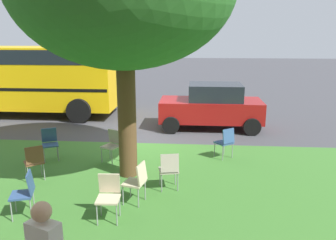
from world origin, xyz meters
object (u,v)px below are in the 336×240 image
object	(u,v)px
chair_4	(50,141)
chair_6	(109,194)
chair_3	(25,191)
chair_5	(169,168)
chair_0	(34,160)
chair_2	(137,180)
parked_car	(212,106)
chair_1	(112,143)
chair_7	(226,141)

from	to	relation	value
chair_4	chair_6	size ratio (longest dim) A/B	1.00
chair_3	chair_6	xyz separation A→B (m)	(-1.61, -0.01, 0.00)
chair_3	chair_4	distance (m)	3.09
chair_6	chair_5	bearing A→B (deg)	-127.87
chair_0	chair_4	xyz separation A→B (m)	(0.23, -1.42, 0.00)
chair_0	chair_5	distance (m)	3.22
chair_0	chair_5	size ratio (longest dim) A/B	1.00
chair_2	parked_car	distance (m)	6.24
chair_0	chair_1	world-z (taller)	same
chair_2	chair_5	distance (m)	0.90
chair_6	parked_car	size ratio (longest dim) A/B	0.24
chair_0	parked_car	xyz separation A→B (m)	(-4.37, -5.07, 0.32)
chair_4	chair_0	bearing A→B (deg)	99.20
chair_2	chair_5	world-z (taller)	same
chair_0	chair_2	bearing A→B (deg)	160.79
chair_1	chair_2	size ratio (longest dim) A/B	1.00
chair_0	chair_2	size ratio (longest dim) A/B	1.00
chair_0	chair_5	world-z (taller)	same
chair_1	chair_2	xyz separation A→B (m)	(-1.08, 2.33, 0.00)
chair_1	chair_2	world-z (taller)	same
chair_5	chair_6	world-z (taller)	same
chair_1	chair_6	bearing A→B (deg)	102.38
chair_3	parked_car	bearing A→B (deg)	-119.76
chair_1	chair_6	xyz separation A→B (m)	(-0.66, 2.98, 0.00)
chair_2	chair_6	size ratio (longest dim) A/B	1.00
chair_0	chair_5	xyz separation A→B (m)	(-3.21, 0.24, 0.00)
chair_4	chair_7	size ratio (longest dim) A/B	1.00
chair_4	chair_5	world-z (taller)	same
chair_5	chair_2	bearing A→B (deg)	47.76
chair_7	chair_3	bearing A→B (deg)	40.45
parked_car	chair_7	bearing A→B (deg)	94.57
chair_2	chair_4	world-z (taller)	same
chair_5	parked_car	xyz separation A→B (m)	(-1.16, -5.31, 0.32)
chair_3	chair_5	xyz separation A→B (m)	(-2.64, -1.33, 0.00)
chair_1	chair_6	world-z (taller)	same
chair_0	chair_6	bearing A→B (deg)	144.31
chair_7	parked_car	bearing A→B (deg)	-85.43
chair_0	chair_3	world-z (taller)	same
chair_5	chair_3	bearing A→B (deg)	26.77
chair_0	chair_2	world-z (taller)	same
chair_2	chair_3	world-z (taller)	same
chair_2	chair_3	xyz separation A→B (m)	(2.03, 0.67, 0.00)
chair_7	parked_car	size ratio (longest dim) A/B	0.24
chair_1	chair_5	distance (m)	2.37
chair_3	chair_6	size ratio (longest dim) A/B	1.00
chair_0	chair_4	distance (m)	1.43
chair_7	parked_car	xyz separation A→B (m)	(0.25, -3.19, 0.32)
chair_1	chair_3	size ratio (longest dim) A/B	1.00
chair_2	chair_3	bearing A→B (deg)	18.12
chair_0	chair_6	size ratio (longest dim) A/B	1.00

